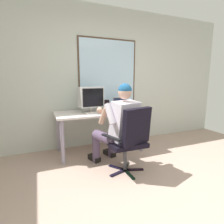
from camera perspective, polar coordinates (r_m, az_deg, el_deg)
ground_plane at (r=2.19m, az=20.83°, el=-27.38°), size 5.78×4.51×0.02m
wall_rear at (r=3.67m, az=-2.53°, el=10.84°), size 5.78×0.08×2.68m
desk at (r=3.26m, az=-3.84°, el=-1.66°), size 1.56×0.73×0.74m
office_chair at (r=2.48m, az=5.89°, el=-7.78°), size 0.65×0.57×0.95m
person_seated at (r=2.64m, az=1.92°, el=-4.14°), size 0.66×0.88×1.25m
crt_monitor at (r=3.15m, az=-6.76°, el=4.57°), size 0.43×0.28×0.44m
laptop at (r=3.41m, az=3.06°, el=1.72°), size 0.32×0.29×0.24m
wine_glass at (r=3.09m, az=-1.16°, el=1.50°), size 0.09×0.09×0.15m
desk_speaker at (r=3.43m, az=-1.66°, el=2.30°), size 0.08×0.09×0.19m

